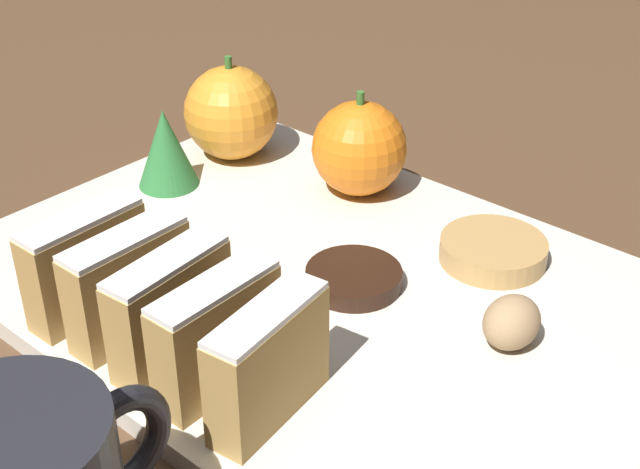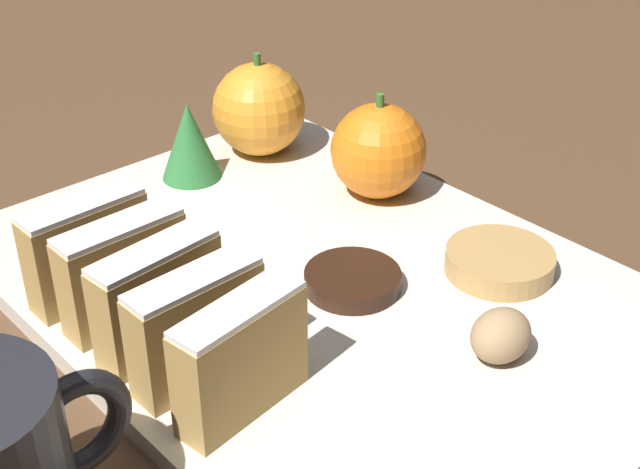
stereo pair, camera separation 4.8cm
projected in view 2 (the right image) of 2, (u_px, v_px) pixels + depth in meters
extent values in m
plane|color=#513823|center=(320.00, 298.00, 0.51)|extent=(6.00, 6.00, 0.00)
cube|color=silver|center=(320.00, 289.00, 0.50)|extent=(0.28, 0.39, 0.01)
cube|color=tan|center=(241.00, 361.00, 0.40)|extent=(0.07, 0.03, 0.05)
cube|color=white|center=(238.00, 309.00, 0.38)|extent=(0.07, 0.03, 0.00)
cube|color=tan|center=(197.00, 330.00, 0.42)|extent=(0.07, 0.02, 0.05)
cube|color=white|center=(193.00, 279.00, 0.40)|extent=(0.07, 0.02, 0.00)
cube|color=tan|center=(158.00, 301.00, 0.44)|extent=(0.07, 0.03, 0.05)
cube|color=white|center=(153.00, 252.00, 0.42)|extent=(0.07, 0.03, 0.00)
cube|color=tan|center=(124.00, 274.00, 0.46)|extent=(0.07, 0.02, 0.05)
cube|color=white|center=(118.00, 226.00, 0.44)|extent=(0.07, 0.02, 0.00)
cube|color=tan|center=(88.00, 252.00, 0.47)|extent=(0.07, 0.02, 0.05)
cube|color=white|center=(81.00, 205.00, 0.46)|extent=(0.07, 0.02, 0.00)
sphere|color=orange|center=(378.00, 151.00, 0.57)|extent=(0.06, 0.06, 0.06)
cylinder|color=#38702D|center=(380.00, 102.00, 0.55)|extent=(0.01, 0.01, 0.01)
sphere|color=orange|center=(259.00, 109.00, 0.62)|extent=(0.07, 0.07, 0.07)
cylinder|color=#38702D|center=(257.00, 60.00, 0.61)|extent=(0.01, 0.01, 0.01)
ellipsoid|color=tan|center=(501.00, 335.00, 0.43)|extent=(0.03, 0.03, 0.03)
cylinder|color=black|center=(353.00, 280.00, 0.49)|extent=(0.05, 0.05, 0.01)
cylinder|color=tan|center=(500.00, 262.00, 0.50)|extent=(0.06, 0.06, 0.01)
cone|color=#2D7538|center=(190.00, 141.00, 0.59)|extent=(0.04, 0.04, 0.05)
torus|color=#232328|center=(76.00, 425.00, 0.35)|extent=(0.05, 0.01, 0.05)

